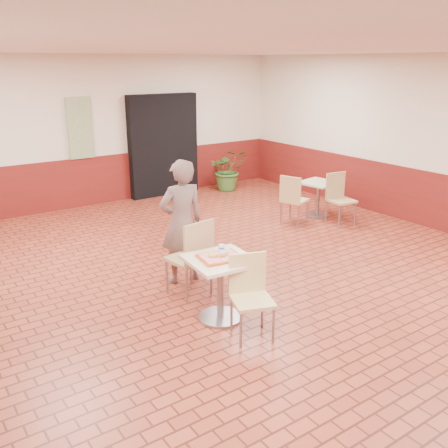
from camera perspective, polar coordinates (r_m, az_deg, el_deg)
room_shell at (r=6.38m, az=4.36°, el=5.78°), size 8.01×10.01×3.01m
wainscot_band at (r=6.67m, az=4.15°, el=-2.65°), size 8.00×10.00×1.00m
corridor_doorway at (r=11.12m, az=-6.94°, el=8.90°), size 1.60×0.22×2.20m
promo_poster at (r=10.40m, az=-16.12°, el=10.48°), size 0.50×0.03×1.20m
main_table at (r=5.70m, az=-0.42°, el=-6.25°), size 0.71×0.71×0.75m
chair_main_front at (r=5.41m, az=3.02°, el=-7.71°), size 0.54×0.54×0.91m
chair_main_back at (r=6.23m, az=-3.58°, el=-3.48°), size 0.53×0.53×1.02m
customer at (r=6.59m, az=-4.86°, el=0.21°), size 0.65×0.47×1.68m
serving_tray at (r=5.60m, az=-0.43°, el=-3.84°), size 0.46×0.36×0.03m
ring_donut at (r=5.59m, az=-1.31°, el=-3.51°), size 0.13×0.13×0.03m
long_john_donut at (r=5.59m, az=-0.05°, el=-3.47°), size 0.15×0.11×0.04m
paper_cup at (r=5.71m, az=-0.29°, el=-2.77°), size 0.07×0.07×0.08m
second_table at (r=9.74m, az=10.72°, el=3.50°), size 0.64×0.64×0.67m
chair_second_left at (r=9.16m, az=7.87°, el=3.07°), size 0.53×0.53×0.91m
chair_second_front at (r=9.37m, az=12.98°, el=3.19°), size 0.48×0.48×0.93m
potted_plant at (r=11.56m, az=0.50°, el=6.24°), size 1.09×1.04×0.95m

